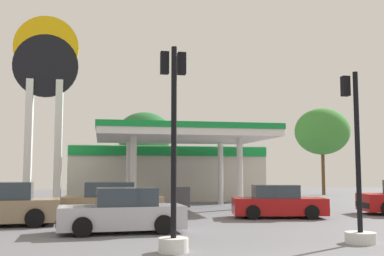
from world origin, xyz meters
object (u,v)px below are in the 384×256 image
Objects in this scene: tree_2 at (322,132)px; car_3 at (278,203)px; station_pole_sign at (45,85)px; car_4 at (113,202)px; traffic_signal_1 at (173,180)px; tree_1 at (144,135)px; car_5 at (122,212)px; traffic_signal_0 at (358,199)px.

car_3 is at bearing -121.91° from tree_2.
car_3 is at bearing -39.60° from station_pole_sign.
station_pole_sign is 2.56× the size of car_4.
traffic_signal_1 is 27.48m from tree_1.
car_3 is 7.64m from car_5.
car_3 is at bearing 28.10° from car_5.
station_pole_sign is 15.30m from car_3.
traffic_signal_1 is at bearing -123.50° from tree_2.
car_4 is 0.91× the size of traffic_signal_0.
car_5 is 0.55× the size of tree_2.
car_5 is 0.80× the size of traffic_signal_1.
tree_2 is (18.01, 16.61, 4.70)m from car_4.
car_4 is (3.82, -7.67, -6.27)m from station_pole_sign.
traffic_signal_0 reaches higher than car_4.
tree_1 reaches higher than traffic_signal_0.
tree_2 is (16.78, 25.35, 3.63)m from traffic_signal_1.
traffic_signal_0 is 0.69× the size of tree_1.
tree_1 reaches higher than car_5.
traffic_signal_0 is 5.27m from traffic_signal_1.
station_pole_sign is 2.72× the size of car_5.
station_pole_sign is 1.61× the size of tree_1.
tree_2 is (21.84, 8.95, -1.58)m from station_pole_sign.
station_pole_sign is 2.18× the size of traffic_signal_1.
car_3 is at bearing -9.96° from car_4.
car_4 is at bearing -63.51° from station_pole_sign.
tree_2 is at bearing 58.09° from car_3.
traffic_signal_0 is (-0.45, -7.11, 0.58)m from car_3.
tree_1 is 0.94× the size of tree_2.
tree_1 reaches higher than car_3.
tree_2 is (15.06, -1.88, 0.37)m from tree_1.
tree_1 is at bearing 57.97° from station_pole_sign.
traffic_signal_0 is 0.65× the size of tree_2.
station_pole_sign is 12.92m from tree_1.
car_5 is at bearing -96.80° from tree_1.
station_pole_sign is 19.86m from traffic_signal_0.
car_3 is at bearing 52.96° from traffic_signal_1.
car_5 is at bearing -87.95° from car_4.
car_5 is 28.28m from tree_2.
tree_1 is at bearing 97.45° from traffic_signal_0.
tree_2 is (17.84, 21.43, 4.73)m from car_5.
traffic_signal_0 is (6.46, -8.33, 0.52)m from car_4.
traffic_signal_0 is (6.29, -3.51, 0.56)m from car_5.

